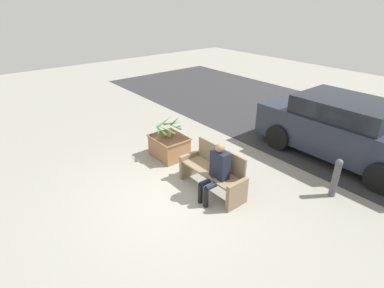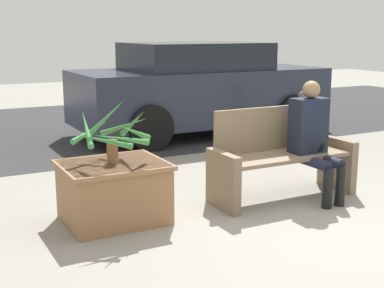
{
  "view_description": "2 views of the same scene",
  "coord_description": "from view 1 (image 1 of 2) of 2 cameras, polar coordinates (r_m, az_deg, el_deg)",
  "views": [
    {
      "loc": [
        4.23,
        -2.97,
        3.82
      ],
      "look_at": [
        -0.51,
        0.85,
        0.82
      ],
      "focal_mm": 28.0,
      "sensor_mm": 36.0,
      "label": 1
    },
    {
      "loc": [
        -3.22,
        -3.63,
        1.78
      ],
      "look_at": [
        -0.64,
        1.23,
        0.6
      ],
      "focal_mm": 50.0,
      "sensor_mm": 36.0,
      "label": 2
    }
  ],
  "objects": [
    {
      "name": "parked_car",
      "position": [
        8.58,
        27.03,
        2.52
      ],
      "size": [
        4.3,
        1.98,
        1.57
      ],
      "color": "#232838",
      "rests_on": "ground_plane"
    },
    {
      "name": "planter_box",
      "position": [
        7.88,
        -4.35,
        -0.36
      ],
      "size": [
        0.96,
        0.79,
        0.57
      ],
      "color": "#936642",
      "rests_on": "ground_plane"
    },
    {
      "name": "bollard_post",
      "position": [
        6.92,
        25.71,
        -5.68
      ],
      "size": [
        0.15,
        0.15,
        0.88
      ],
      "color": "#4C4C51",
      "rests_on": "ground_plane"
    },
    {
      "name": "bench",
      "position": [
        6.49,
        4.16,
        -5.27
      ],
      "size": [
        1.6,
        0.55,
        0.97
      ],
      "color": "#7A664C",
      "rests_on": "ground_plane"
    },
    {
      "name": "person_seated",
      "position": [
        6.07,
        4.72,
        -4.88
      ],
      "size": [
        0.38,
        0.6,
        1.26
      ],
      "color": "black",
      "rests_on": "ground_plane"
    },
    {
      "name": "road_surface",
      "position": [
        10.72,
        24.34,
        2.94
      ],
      "size": [
        20.0,
        6.0,
        0.01
      ],
      "primitive_type": "cube",
      "color": "#2D2D30",
      "rests_on": "ground_plane"
    },
    {
      "name": "potted_plant",
      "position": [
        7.65,
        -4.48,
        3.32
      ],
      "size": [
        0.75,
        0.76,
        0.58
      ],
      "color": "brown",
      "rests_on": "planter_box"
    },
    {
      "name": "ground_plane",
      "position": [
        6.43,
        -3.07,
        -10.27
      ],
      "size": [
        30.0,
        30.0,
        0.0
      ],
      "primitive_type": "plane",
      "color": "gray"
    }
  ]
}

